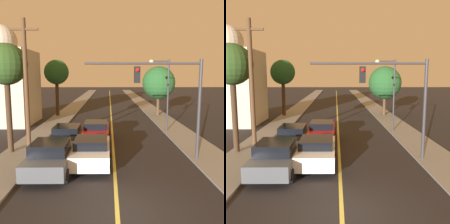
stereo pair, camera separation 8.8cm
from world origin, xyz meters
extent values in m
plane|color=black|center=(0.00, 0.00, 0.00)|extent=(200.00, 200.00, 0.00)
cube|color=black|center=(0.00, 36.00, 0.01)|extent=(8.76, 80.00, 0.01)
cube|color=#D1C14C|center=(0.00, 36.00, 0.01)|extent=(0.16, 76.00, 0.00)
cube|color=gray|center=(-5.63, 36.00, 0.06)|extent=(2.50, 80.00, 0.12)
cube|color=gray|center=(5.63, 36.00, 0.06)|extent=(2.50, 80.00, 0.12)
cube|color=white|center=(-1.23, 4.95, 0.72)|extent=(1.94, 4.34, 0.73)
cube|color=black|center=(-1.23, 4.78, 1.30)|extent=(1.71, 1.95, 0.43)
cylinder|color=black|center=(-2.15, 6.29, 0.35)|extent=(0.22, 0.70, 0.70)
cylinder|color=black|center=(-0.31, 6.29, 0.35)|extent=(0.22, 0.70, 0.70)
cylinder|color=black|center=(-2.15, 3.60, 0.35)|extent=(0.22, 0.70, 0.70)
cylinder|color=black|center=(-0.31, 3.60, 0.35)|extent=(0.22, 0.70, 0.70)
cube|color=red|center=(-1.23, 10.02, 0.68)|extent=(1.86, 4.48, 0.68)
cube|color=black|center=(-1.23, 9.84, 1.25)|extent=(1.64, 2.02, 0.46)
cylinder|color=black|center=(-2.11, 11.41, 0.34)|extent=(0.22, 0.69, 0.69)
cylinder|color=black|center=(-0.34, 11.41, 0.34)|extent=(0.22, 0.69, 0.69)
cylinder|color=black|center=(-2.11, 8.63, 0.34)|extent=(0.22, 0.69, 0.69)
cylinder|color=black|center=(-0.34, 8.63, 0.34)|extent=(0.22, 0.69, 0.69)
cube|color=#474C51|center=(-3.15, 3.91, 0.69)|extent=(1.97, 4.30, 0.72)
cube|color=black|center=(-3.15, 3.74, 1.33)|extent=(1.73, 1.93, 0.57)
cylinder|color=black|center=(-4.09, 5.25, 0.33)|extent=(0.22, 0.66, 0.66)
cylinder|color=black|center=(-2.22, 5.25, 0.33)|extent=(0.22, 0.66, 0.66)
cylinder|color=black|center=(-4.09, 2.58, 0.33)|extent=(0.22, 0.66, 0.66)
cylinder|color=black|center=(-2.22, 2.58, 0.33)|extent=(0.22, 0.66, 0.66)
cube|color=black|center=(-3.15, 8.84, 0.67)|extent=(1.92, 4.63, 0.64)
cube|color=black|center=(-3.15, 8.66, 1.21)|extent=(1.69, 2.08, 0.42)
cylinder|color=black|center=(-4.06, 10.27, 0.35)|extent=(0.22, 0.71, 0.71)
cylinder|color=black|center=(-2.25, 10.27, 0.35)|extent=(0.22, 0.71, 0.71)
cylinder|color=black|center=(-4.06, 7.41, 0.35)|extent=(0.22, 0.71, 0.71)
cylinder|color=black|center=(-2.25, 7.41, 0.35)|extent=(0.22, 0.71, 0.71)
cylinder|color=#333338|center=(4.78, 5.68, 2.92)|extent=(0.18, 0.18, 5.60)
cylinder|color=#333338|center=(1.59, 5.68, 5.47)|extent=(6.39, 0.12, 0.12)
cube|color=black|center=(1.27, 5.68, 4.86)|extent=(0.32, 0.28, 0.90)
sphere|color=red|center=(1.27, 5.50, 5.10)|extent=(0.20, 0.20, 0.20)
cylinder|color=#333338|center=(4.73, 12.94, 3.14)|extent=(0.14, 0.14, 6.04)
cylinder|color=#333338|center=(4.00, 12.94, 6.01)|extent=(1.47, 0.09, 0.09)
sphere|color=beige|center=(3.27, 12.94, 5.96)|extent=(0.36, 0.36, 0.36)
cylinder|color=#513823|center=(-4.98, 6.18, 4.03)|extent=(0.24, 0.24, 7.82)
cube|color=#513823|center=(-4.98, 6.18, 7.34)|extent=(1.60, 0.12, 0.12)
cylinder|color=#3D2B1C|center=(-6.39, 7.01, 2.37)|extent=(0.34, 0.34, 4.49)
sphere|color=#2D4C1E|center=(-6.39, 7.01, 5.48)|extent=(2.49, 2.49, 2.49)
cylinder|color=#3D2B1C|center=(-6.41, 21.54, 2.18)|extent=(0.41, 0.41, 4.11)
sphere|color=#235628|center=(-6.41, 21.54, 5.24)|extent=(2.87, 2.87, 2.87)
cylinder|color=#4C3823|center=(5.63, 21.58, 1.38)|extent=(0.35, 0.35, 2.52)
sphere|color=#235628|center=(5.63, 21.58, 4.00)|extent=(3.87, 3.87, 3.87)
cube|color=#BCB29E|center=(-10.84, 17.08, 3.65)|extent=(5.91, 5.91, 7.30)
sphere|color=#BCB29E|center=(-10.84, 17.08, 8.16)|extent=(3.14, 3.14, 3.14)
camera|label=1|loc=(-0.30, -8.11, 4.79)|focal=40.00mm
camera|label=2|loc=(-0.21, -8.11, 4.79)|focal=40.00mm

